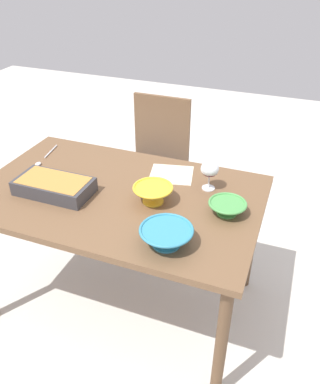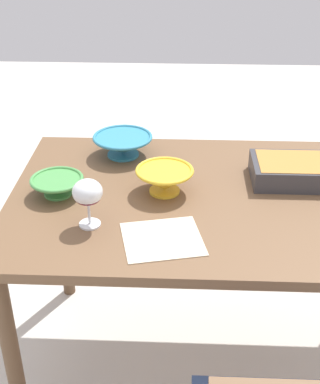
{
  "view_description": "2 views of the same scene",
  "coord_description": "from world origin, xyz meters",
  "px_view_note": "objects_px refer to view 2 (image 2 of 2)",
  "views": [
    {
      "loc": [
        -0.77,
        1.42,
        1.78
      ],
      "look_at": [
        -0.21,
        -0.05,
        0.77
      ],
      "focal_mm": 36.46,
      "sensor_mm": 36.0,
      "label": 1
    },
    {
      "loc": [
        -0.14,
        -1.5,
        1.62
      ],
      "look_at": [
        -0.2,
        -0.11,
        0.82
      ],
      "focal_mm": 49.95,
      "sensor_mm": 36.0,
      "label": 2
    }
  ],
  "objects_px": {
    "dining_table": "(222,216)",
    "casserole_dish": "(307,170)",
    "serving_bowl": "(123,144)",
    "mixing_bowl": "(165,179)",
    "small_bowl": "(57,185)",
    "napkin": "(162,239)",
    "wine_glass": "(88,194)"
  },
  "relations": [
    {
      "from": "dining_table",
      "to": "small_bowl",
      "type": "distance_m",
      "value": 0.55
    },
    {
      "from": "wine_glass",
      "to": "napkin",
      "type": "relative_size",
      "value": 0.68
    },
    {
      "from": "casserole_dish",
      "to": "napkin",
      "type": "bearing_deg",
      "value": -142.14
    },
    {
      "from": "casserole_dish",
      "to": "serving_bowl",
      "type": "distance_m",
      "value": 0.66
    },
    {
      "from": "serving_bowl",
      "to": "small_bowl",
      "type": "bearing_deg",
      "value": -121.52
    },
    {
      "from": "serving_bowl",
      "to": "wine_glass",
      "type": "bearing_deg",
      "value": -96.09
    },
    {
      "from": "small_bowl",
      "to": "dining_table",
      "type": "bearing_deg",
      "value": 1.93
    },
    {
      "from": "dining_table",
      "to": "mixing_bowl",
      "type": "distance_m",
      "value": 0.23
    },
    {
      "from": "mixing_bowl",
      "to": "serving_bowl",
      "type": "distance_m",
      "value": 0.31
    },
    {
      "from": "mixing_bowl",
      "to": "napkin",
      "type": "height_order",
      "value": "mixing_bowl"
    },
    {
      "from": "serving_bowl",
      "to": "dining_table",
      "type": "bearing_deg",
      "value": -38.01
    },
    {
      "from": "dining_table",
      "to": "small_bowl",
      "type": "xyz_separation_m",
      "value": [
        -0.54,
        -0.02,
        0.11
      ]
    },
    {
      "from": "dining_table",
      "to": "serving_bowl",
      "type": "height_order",
      "value": "serving_bowl"
    },
    {
      "from": "dining_table",
      "to": "small_bowl",
      "type": "height_order",
      "value": "small_bowl"
    },
    {
      "from": "dining_table",
      "to": "small_bowl",
      "type": "bearing_deg",
      "value": -178.07
    },
    {
      "from": "wine_glass",
      "to": "small_bowl",
      "type": "distance_m",
      "value": 0.23
    },
    {
      "from": "mixing_bowl",
      "to": "small_bowl",
      "type": "distance_m",
      "value": 0.35
    },
    {
      "from": "dining_table",
      "to": "casserole_dish",
      "type": "relative_size",
      "value": 3.77
    },
    {
      "from": "wine_glass",
      "to": "small_bowl",
      "type": "relative_size",
      "value": 0.87
    },
    {
      "from": "dining_table",
      "to": "casserole_dish",
      "type": "distance_m",
      "value": 0.33
    },
    {
      "from": "wine_glass",
      "to": "small_bowl",
      "type": "xyz_separation_m",
      "value": [
        -0.13,
        0.17,
        -0.07
      ]
    },
    {
      "from": "serving_bowl",
      "to": "napkin",
      "type": "xyz_separation_m",
      "value": [
        0.17,
        -0.54,
        -0.04
      ]
    },
    {
      "from": "small_bowl",
      "to": "napkin",
      "type": "height_order",
      "value": "small_bowl"
    },
    {
      "from": "wine_glass",
      "to": "casserole_dish",
      "type": "distance_m",
      "value": 0.76
    },
    {
      "from": "mixing_bowl",
      "to": "small_bowl",
      "type": "xyz_separation_m",
      "value": [
        -0.35,
        -0.03,
        -0.01
      ]
    },
    {
      "from": "mixing_bowl",
      "to": "napkin",
      "type": "distance_m",
      "value": 0.27
    },
    {
      "from": "dining_table",
      "to": "wine_glass",
      "type": "xyz_separation_m",
      "value": [
        -0.41,
        -0.19,
        0.18
      ]
    },
    {
      "from": "mixing_bowl",
      "to": "casserole_dish",
      "type": "bearing_deg",
      "value": 11.48
    },
    {
      "from": "dining_table",
      "to": "wine_glass",
      "type": "height_order",
      "value": "wine_glass"
    },
    {
      "from": "wine_glass",
      "to": "napkin",
      "type": "distance_m",
      "value": 0.25
    },
    {
      "from": "mixing_bowl",
      "to": "serving_bowl",
      "type": "relative_size",
      "value": 0.86
    },
    {
      "from": "mixing_bowl",
      "to": "dining_table",
      "type": "bearing_deg",
      "value": -3.8
    }
  ]
}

